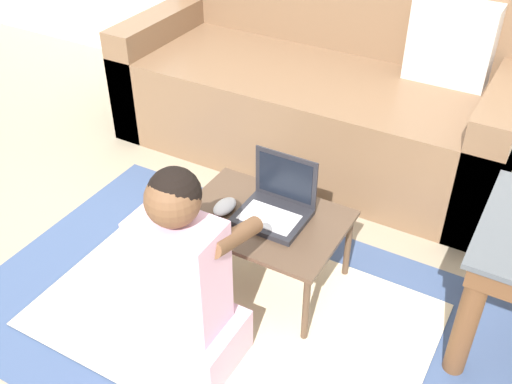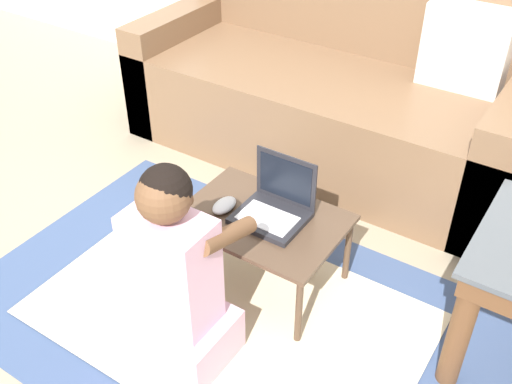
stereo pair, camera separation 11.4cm
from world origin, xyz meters
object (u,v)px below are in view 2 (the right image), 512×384
laptop_desk (262,225)px  laptop (274,208)px  couch (333,91)px  computer_mouse (224,205)px  person_seated (174,280)px

laptop_desk → laptop: bearing=44.7°
couch → laptop: 1.02m
computer_mouse → person_seated: 0.40m
couch → person_seated: size_ratio=2.56×
laptop → computer_mouse: 0.18m
person_seated → couch: bearing=97.4°
couch → laptop: (0.27, -0.98, 0.03)m
laptop → computer_mouse: laptop is taller
computer_mouse → person_seated: (0.09, -0.39, -0.00)m
couch → laptop_desk: bearing=-76.7°
laptop → person_seated: size_ratio=0.33×
laptop → person_seated: bearing=-100.2°
laptop → person_seated: (-0.08, -0.45, -0.02)m
computer_mouse → person_seated: person_seated is taller
laptop_desk → person_seated: size_ratio=0.78×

